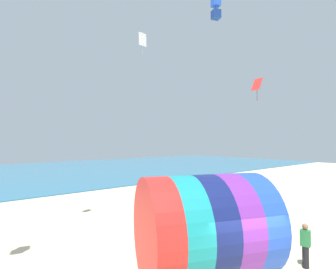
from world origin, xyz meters
The scene contains 6 objects.
sea centered at (0.00, 40.48, 0.05)m, with size 120.00×40.00×0.10m, color teal.
giant_inflatable_tube centered at (0.02, 2.22, 1.83)m, with size 5.51×5.09×3.67m.
kite_handler centered at (3.54, 0.19, 0.87)m, with size 0.30×0.40×1.70m.
kite_red_diamond centered at (10.84, 6.58, 9.23)m, with size 0.58×0.79×1.75m.
kite_blue_box centered at (7.71, 7.95, 14.62)m, with size 0.75×0.75×1.63m.
kite_white_diamond centered at (5.89, 14.71, 13.88)m, with size 0.80×0.12×1.96m.
Camera 1 is at (-7.12, -4.21, 4.87)m, focal length 28.00 mm.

